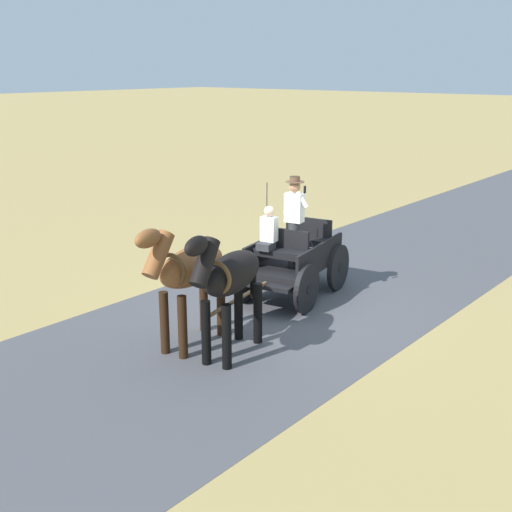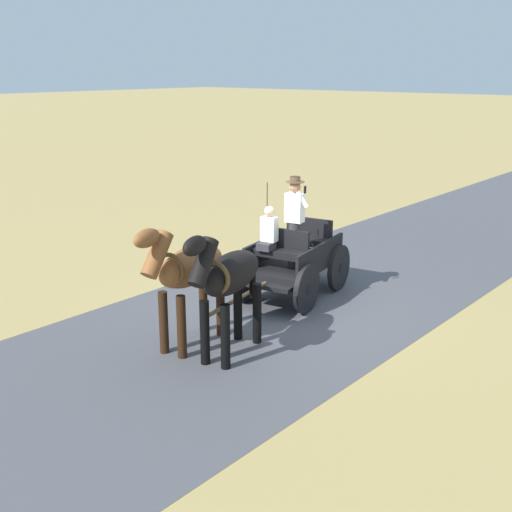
% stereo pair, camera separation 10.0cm
% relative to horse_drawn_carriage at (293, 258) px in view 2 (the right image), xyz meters
% --- Properties ---
extents(ground_plane, '(200.00, 200.00, 0.00)m').
position_rel_horse_drawn_carriage_xyz_m(ground_plane, '(-0.27, 0.58, -0.82)').
color(ground_plane, tan).
extents(road_surface, '(5.42, 160.00, 0.01)m').
position_rel_horse_drawn_carriage_xyz_m(road_surface, '(-0.27, 0.58, -0.81)').
color(road_surface, '#4C4C51').
rests_on(road_surface, ground).
extents(horse_drawn_carriage, '(1.82, 4.51, 2.50)m').
position_rel_horse_drawn_carriage_xyz_m(horse_drawn_carriage, '(0.00, 0.00, 0.00)').
color(horse_drawn_carriage, black).
rests_on(horse_drawn_carriage, ground).
extents(horse_near_side, '(0.91, 2.15, 2.21)m').
position_rel_horse_drawn_carriage_xyz_m(horse_near_side, '(-0.92, 2.91, 0.51)').
color(horse_near_side, black).
rests_on(horse_near_side, ground).
extents(horse_off_side, '(0.79, 2.15, 2.21)m').
position_rel_horse_drawn_carriage_xyz_m(horse_off_side, '(-0.16, 3.05, 0.51)').
color(horse_off_side, brown).
rests_on(horse_off_side, ground).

